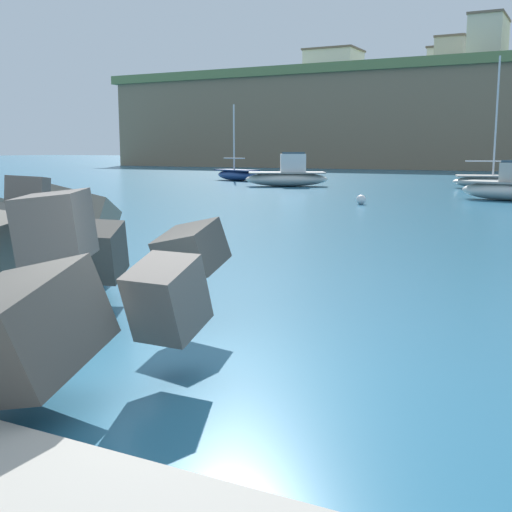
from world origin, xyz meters
The scene contains 12 objects.
ground_plane centered at (0.00, 0.00, 0.00)m, with size 400.00×400.00×0.00m, color #235B7A.
breakwater_jetty centered at (-2.46, 1.47, 1.11)m, with size 31.41×7.08×2.80m.
boat_near_left centered at (-1.23, 38.35, 0.49)m, with size 6.15×3.54×8.20m.
boat_mid_left centered at (-14.31, 34.56, 0.72)m, with size 5.87×4.44×2.29m.
boat_mid_right centered at (-21.28, 39.97, 0.50)m, with size 4.62×3.10×5.98m.
boat_far_left centered at (0.42, 28.48, 0.64)m, with size 4.91×2.71×1.96m.
mooring_buoy_inner centered at (-5.31, 22.92, 0.22)m, with size 0.44×0.44×0.44m.
headland_bluff centered at (-13.89, 92.36, 6.63)m, with size 94.02×39.25×13.22m.
station_building_west centered at (-16.24, 100.76, 15.61)m, with size 7.61×7.36×4.75m.
station_building_central centered at (-15.48, 94.41, 15.88)m, with size 4.37×5.94×5.30m.
station_building_east centered at (-9.18, 84.88, 16.24)m, with size 4.35×8.25×6.01m.
station_building_annex centered at (-34.41, 95.92, 15.76)m, with size 8.38×7.39×5.05m.
Camera 1 is at (3.95, -5.37, 2.50)m, focal length 45.27 mm.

